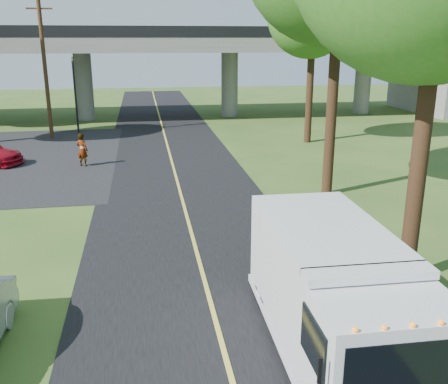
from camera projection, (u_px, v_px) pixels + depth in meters
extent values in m
plane|color=#2F501C|center=(214.00, 315.00, 11.99)|extent=(120.00, 120.00, 0.00)
cube|color=black|center=(181.00, 194.00, 21.42)|extent=(7.00, 90.00, 0.02)
cube|color=gold|center=(181.00, 193.00, 21.41)|extent=(0.12, 90.00, 0.01)
cube|color=slate|center=(157.00, 44.00, 40.42)|extent=(50.00, 9.00, 1.20)
cube|color=black|center=(159.00, 32.00, 36.00)|extent=(50.00, 0.25, 0.80)
cube|color=black|center=(155.00, 33.00, 44.30)|extent=(50.00, 0.25, 0.80)
cube|color=slate|center=(436.00, 78.00, 45.18)|extent=(4.00, 10.00, 6.00)
cylinder|color=slate|center=(84.00, 86.00, 40.45)|extent=(1.40, 1.40, 5.40)
cylinder|color=slate|center=(230.00, 84.00, 42.32)|extent=(1.40, 1.40, 5.40)
cylinder|color=slate|center=(363.00, 82.00, 44.18)|extent=(1.40, 1.40, 5.40)
cylinder|color=black|center=(75.00, 96.00, 34.82)|extent=(0.14, 0.14, 5.20)
imported|color=black|center=(73.00, 66.00, 34.23)|extent=(0.18, 0.22, 1.10)
cylinder|color=#472D19|center=(45.00, 69.00, 32.14)|extent=(0.26, 0.26, 9.00)
cube|color=#472D19|center=(39.00, 8.00, 31.06)|extent=(1.60, 0.10, 0.10)
cylinder|color=#382314|center=(420.00, 156.00, 12.76)|extent=(0.44, 0.44, 7.00)
cylinder|color=#382314|center=(332.00, 104.00, 20.31)|extent=(0.44, 0.44, 7.70)
cylinder|color=#382314|center=(310.00, 90.00, 31.28)|extent=(0.44, 0.44, 6.65)
sphere|color=#2E671B|center=(314.00, 7.00, 29.85)|extent=(5.58, 5.58, 5.58)
sphere|color=#2E671B|center=(324.00, 1.00, 29.46)|extent=(4.96, 4.96, 4.96)
cube|color=silver|center=(321.00, 268.00, 10.83)|extent=(2.35, 4.21, 2.13)
cube|color=silver|center=(381.00, 353.00, 8.08)|extent=(2.31, 1.75, 1.94)
cube|color=black|center=(408.00, 369.00, 7.20)|extent=(1.99, 0.11, 0.90)
cube|color=silver|center=(324.00, 331.00, 10.85)|extent=(2.38, 5.54, 0.17)
cylinder|color=black|center=(264.00, 292.00, 12.20)|extent=(0.28, 0.86, 0.85)
cylinder|color=black|center=(340.00, 287.00, 12.47)|extent=(0.28, 0.86, 0.85)
imported|color=gray|center=(82.00, 150.00, 25.84)|extent=(0.75, 0.68, 1.73)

